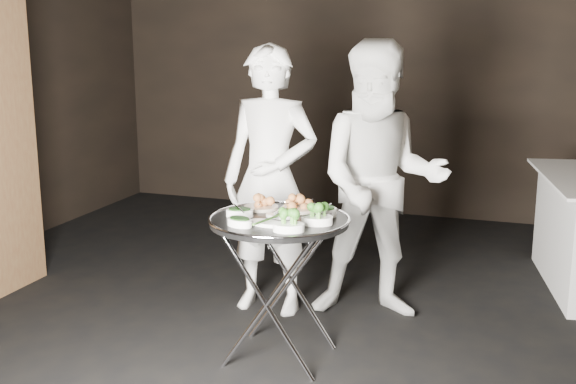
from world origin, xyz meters
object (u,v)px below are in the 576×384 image
(tray_stand, at_px, (279,282))
(waiter_left, at_px, (270,180))
(waiter_right, at_px, (381,182))
(serving_tray, at_px, (279,220))

(tray_stand, distance_m, waiter_left, 0.88)
(waiter_left, bearing_deg, waiter_right, 10.99)
(serving_tray, height_order, waiter_left, waiter_left)
(tray_stand, height_order, waiter_right, waiter_right)
(serving_tray, relative_size, waiter_right, 0.44)
(tray_stand, bearing_deg, waiter_right, 64.53)
(tray_stand, relative_size, waiter_left, 0.46)
(tray_stand, bearing_deg, serving_tray, 0.00)
(waiter_left, relative_size, waiter_right, 0.98)
(serving_tray, bearing_deg, waiter_right, 64.53)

